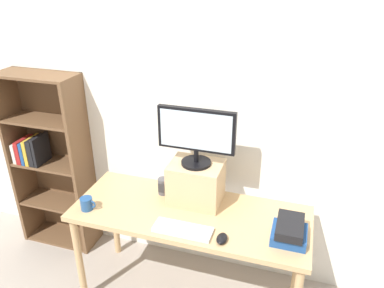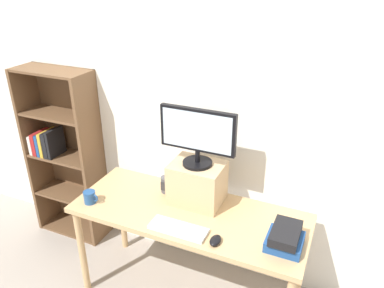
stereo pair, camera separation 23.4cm
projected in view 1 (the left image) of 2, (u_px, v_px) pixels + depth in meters
name	position (u px, v px, depth m)	size (l,w,h in m)	color
back_wall	(210.00, 113.00, 2.67)	(7.00, 0.08, 2.60)	silver
desk	(190.00, 221.00, 2.54)	(1.59, 0.62, 0.76)	tan
bookshelf_unit	(50.00, 160.00, 3.12)	(0.64, 0.28, 1.53)	brown
riser_box	(196.00, 182.00, 2.56)	(0.35, 0.28, 0.29)	tan
computer_monitor	(196.00, 134.00, 2.40)	(0.51, 0.20, 0.39)	black
keyboard	(183.00, 229.00, 2.31)	(0.37, 0.13, 0.02)	silver
computer_mouse	(222.00, 238.00, 2.23)	(0.06, 0.10, 0.04)	black
book_stack	(289.00, 231.00, 2.23)	(0.21, 0.25, 0.12)	navy
coffee_mug	(87.00, 204.00, 2.51)	(0.11, 0.08, 0.09)	#234C84
desk_speaker	(163.00, 186.00, 2.68)	(0.08, 0.08, 0.12)	#4C4C51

